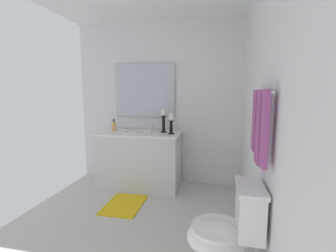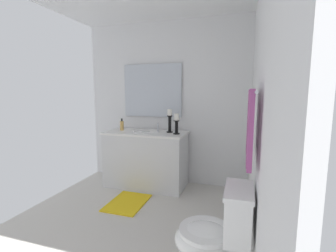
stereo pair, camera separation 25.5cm
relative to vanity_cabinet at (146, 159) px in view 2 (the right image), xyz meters
The scene contains 15 objects.
floor 1.29m from the vanity_cabinet, ahead, with size 3.04×2.55×0.02m, color beige.
wall_back 2.07m from the vanity_cabinet, 51.04° to the left, with size 3.04×0.04×2.45m, color white.
wall_left 0.90m from the vanity_cabinet, 147.45° to the left, with size 0.04×2.55×2.45m, color white.
vanity_cabinet is the anchor object (origin of this frame).
sink_basin 0.37m from the vanity_cabinet, 90.00° to the left, with size 0.40×0.40×0.24m.
mirror 1.05m from the vanity_cabinet, behind, with size 0.02×0.93×0.80m, color silver.
candle_holder_tall 0.74m from the vanity_cabinet, 84.17° to the left, with size 0.09×0.09×0.28m.
candle_holder_short 0.69m from the vanity_cabinet, 99.49° to the left, with size 0.09×0.09×0.34m.
soap_bottle 0.63m from the vanity_cabinet, 93.25° to the right, with size 0.06×0.06×0.18m.
toilet 1.98m from the vanity_cabinet, 37.19° to the left, with size 0.39×0.54×0.75m.
towel_bar 2.28m from the vanity_cabinet, 43.76° to the left, with size 0.02×0.02×0.59m, color silver.
towel_near_vanity 2.05m from the vanity_cabinet, 47.50° to the left, with size 0.15×0.03×0.48m, color #A54C8C.
towel_center 2.17m from the vanity_cabinet, 43.40° to the left, with size 0.16×0.03×0.53m, color #A54C8C.
towel_near_corner 2.32m from the vanity_cabinet, 39.83° to the left, with size 0.13×0.03×0.50m, color #A54C8C.
bath_mat 0.74m from the vanity_cabinet, ahead, with size 0.60×0.44×0.02m, color yellow.
Camera 2 is at (1.99, 1.15, 1.39)m, focal length 25.43 mm.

